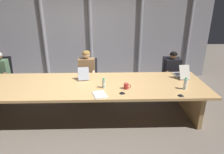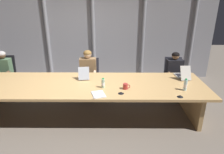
% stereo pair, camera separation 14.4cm
% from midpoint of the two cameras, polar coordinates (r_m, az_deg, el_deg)
% --- Properties ---
extents(ground_plane, '(14.59, 14.59, 0.00)m').
position_cam_midpoint_polar(ground_plane, '(4.47, -6.99, -10.62)').
color(ground_plane, '#6B6056').
extents(conference_table, '(5.05, 1.38, 0.73)m').
position_cam_midpoint_polar(conference_table, '(4.18, -7.36, -3.50)').
color(conference_table, tan).
rests_on(conference_table, ground_plane).
extents(curtain_backdrop, '(7.29, 0.17, 3.12)m').
position_cam_midpoint_polar(curtain_backdrop, '(6.20, -4.90, 13.85)').
color(curtain_backdrop, '#9999A0').
rests_on(curtain_backdrop, ground_plane).
extents(laptop_left_mid, '(0.28, 0.46, 0.27)m').
position_cam_midpoint_polar(laptop_left_mid, '(4.47, -7.10, 0.59)').
color(laptop_left_mid, '#A8ADB7').
rests_on(laptop_left_mid, conference_table).
extents(laptop_center, '(0.26, 0.50, 0.30)m').
position_cam_midpoint_polar(laptop_center, '(4.72, 20.23, 0.58)').
color(laptop_center, beige).
rests_on(laptop_center, conference_table).
extents(office_chair_left_end, '(0.60, 0.60, 0.98)m').
position_cam_midpoint_polar(office_chair_left_end, '(5.93, -27.21, -0.74)').
color(office_chair_left_end, black).
rests_on(office_chair_left_end, ground_plane).
extents(office_chair_left_mid, '(0.60, 0.60, 0.93)m').
position_cam_midpoint_polar(office_chair_left_mid, '(5.28, -5.48, -1.08)').
color(office_chair_left_mid, '#2D2D38').
rests_on(office_chair_left_mid, ground_plane).
extents(office_chair_center, '(0.60, 0.60, 0.95)m').
position_cam_midpoint_polar(office_chair_center, '(5.50, 17.59, -1.03)').
color(office_chair_center, '#2D2D38').
rests_on(office_chair_center, ground_plane).
extents(person_left_end, '(0.37, 0.55, 1.17)m').
position_cam_midpoint_polar(person_left_end, '(5.68, -28.09, 1.40)').
color(person_left_end, '#4C6B4C').
rests_on(person_left_end, ground_plane).
extents(person_left_mid, '(0.42, 0.55, 1.19)m').
position_cam_midpoint_polar(person_left_mid, '(5.03, -6.08, 1.78)').
color(person_left_mid, olive).
rests_on(person_left_mid, ground_plane).
extents(person_center, '(0.45, 0.57, 1.15)m').
position_cam_midpoint_polar(person_center, '(5.26, 18.34, 1.29)').
color(person_center, black).
rests_on(person_center, ground_plane).
extents(water_bottle_primary, '(0.07, 0.07, 0.24)m').
position_cam_midpoint_polar(water_bottle_primary, '(4.04, 21.19, -2.18)').
color(water_bottle_primary, silver).
rests_on(water_bottle_primary, conference_table).
extents(water_bottle_secondary, '(0.07, 0.07, 0.20)m').
position_cam_midpoint_polar(water_bottle_secondary, '(3.89, -1.48, -1.85)').
color(water_bottle_secondary, '#ADD1B2').
rests_on(water_bottle_secondary, conference_table).
extents(coffee_mug_near, '(0.14, 0.09, 0.11)m').
position_cam_midpoint_polar(coffee_mug_near, '(3.86, 4.97, -2.69)').
color(coffee_mug_near, '#B2332D').
rests_on(coffee_mug_near, conference_table).
extents(conference_mic_left_side, '(0.11, 0.11, 0.03)m').
position_cam_midpoint_polar(conference_mic_left_side, '(3.69, 3.69, -4.51)').
color(conference_mic_left_side, black).
rests_on(conference_mic_left_side, conference_table).
extents(conference_mic_middle, '(0.11, 0.11, 0.03)m').
position_cam_midpoint_polar(conference_mic_middle, '(3.78, 19.93, -5.16)').
color(conference_mic_middle, black).
rests_on(conference_mic_middle, conference_table).
extents(spiral_notepad, '(0.30, 0.36, 0.03)m').
position_cam_midpoint_polar(spiral_notepad, '(3.64, -2.75, -5.01)').
color(spiral_notepad, silver).
rests_on(spiral_notepad, conference_table).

